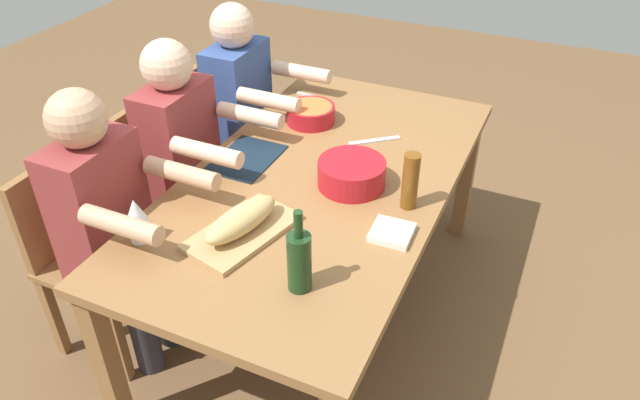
# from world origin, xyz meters

# --- Properties ---
(ground_plane) EXTENTS (8.00, 8.00, 0.00)m
(ground_plane) POSITION_xyz_m (0.00, 0.00, 0.00)
(ground_plane) COLOR brown
(dining_table) EXTENTS (1.84, 0.99, 0.74)m
(dining_table) POSITION_xyz_m (0.00, 0.00, 0.66)
(dining_table) COLOR olive
(dining_table) RESTS_ON ground_plane
(chair_near_left) EXTENTS (0.40, 0.40, 0.85)m
(chair_near_left) POSITION_xyz_m (-0.51, -0.82, 0.48)
(chair_near_left) COLOR olive
(chair_near_left) RESTS_ON ground_plane
(diner_near_left) EXTENTS (0.41, 0.53, 1.20)m
(diner_near_left) POSITION_xyz_m (-0.51, -0.63, 0.70)
(diner_near_left) COLOR #2D2D38
(diner_near_left) RESTS_ON ground_plane
(chair_near_right) EXTENTS (0.40, 0.40, 0.85)m
(chair_near_right) POSITION_xyz_m (0.51, -0.82, 0.48)
(chair_near_right) COLOR olive
(chair_near_right) RESTS_ON ground_plane
(diner_near_right) EXTENTS (0.41, 0.53, 1.20)m
(diner_near_right) POSITION_xyz_m (0.51, -0.63, 0.70)
(diner_near_right) COLOR #2D2D38
(diner_near_right) RESTS_ON ground_plane
(chair_near_center) EXTENTS (0.40, 0.40, 0.85)m
(chair_near_center) POSITION_xyz_m (0.00, -0.82, 0.48)
(chair_near_center) COLOR olive
(chair_near_center) RESTS_ON ground_plane
(diner_near_center) EXTENTS (0.41, 0.53, 1.20)m
(diner_near_center) POSITION_xyz_m (0.00, -0.63, 0.70)
(diner_near_center) COLOR #2D2D38
(diner_near_center) RESTS_ON ground_plane
(serving_bowl_fruit) EXTENTS (0.22, 0.22, 0.08)m
(serving_bowl_fruit) POSITION_xyz_m (-0.41, -0.23, 0.79)
(serving_bowl_fruit) COLOR #B21923
(serving_bowl_fruit) RESTS_ON dining_table
(serving_bowl_pasta) EXTENTS (0.26, 0.26, 0.10)m
(serving_bowl_pasta) POSITION_xyz_m (0.00, 0.13, 0.80)
(serving_bowl_pasta) COLOR #B21923
(serving_bowl_pasta) RESTS_ON dining_table
(cutting_board) EXTENTS (0.44, 0.31, 0.02)m
(cutting_board) POSITION_xyz_m (0.44, -0.09, 0.75)
(cutting_board) COLOR tan
(cutting_board) RESTS_ON dining_table
(bread_loaf) EXTENTS (0.34, 0.18, 0.09)m
(bread_loaf) POSITION_xyz_m (0.44, -0.09, 0.81)
(bread_loaf) COLOR tan
(bread_loaf) RESTS_ON cutting_board
(wine_bottle) EXTENTS (0.08, 0.08, 0.29)m
(wine_bottle) POSITION_xyz_m (0.60, 0.20, 0.85)
(wine_bottle) COLOR #193819
(wine_bottle) RESTS_ON dining_table
(beer_bottle) EXTENTS (0.06, 0.06, 0.22)m
(beer_bottle) POSITION_xyz_m (0.04, 0.38, 0.85)
(beer_bottle) COLOR brown
(beer_bottle) RESTS_ON dining_table
(wine_glass) EXTENTS (0.08, 0.08, 0.17)m
(wine_glass) POSITION_xyz_m (0.61, -0.40, 0.86)
(wine_glass) COLOR silver
(wine_glass) RESTS_ON dining_table
(fork_near_left) EXTENTS (0.03, 0.17, 0.01)m
(fork_near_left) POSITION_xyz_m (-0.65, -0.34, 0.74)
(fork_near_left) COLOR silver
(fork_near_left) RESTS_ON dining_table
(placemat_near_center) EXTENTS (0.32, 0.23, 0.01)m
(placemat_near_center) POSITION_xyz_m (0.00, -0.34, 0.74)
(placemat_near_center) COLOR #142333
(placemat_near_center) RESTS_ON dining_table
(carving_knife) EXTENTS (0.16, 0.19, 0.01)m
(carving_knife) POSITION_xyz_m (-0.36, 0.10, 0.74)
(carving_knife) COLOR silver
(carving_knife) RESTS_ON dining_table
(napkin_stack) EXTENTS (0.15, 0.15, 0.02)m
(napkin_stack) POSITION_xyz_m (0.23, 0.38, 0.75)
(napkin_stack) COLOR white
(napkin_stack) RESTS_ON dining_table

